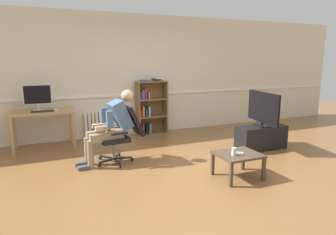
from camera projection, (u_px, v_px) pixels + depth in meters
ground_plane at (181, 173)px, 4.54m from camera, size 18.00×18.00×0.00m
back_wall at (131, 76)px, 6.66m from camera, size 12.00×0.13×2.70m
computer_desk at (43, 116)px, 5.62m from camera, size 1.13×0.68×0.76m
imac_monitor at (37, 96)px, 5.59m from camera, size 0.51×0.14×0.49m
keyboard at (43, 111)px, 5.47m from camera, size 0.39×0.12×0.02m
computer_mouse at (57, 110)px, 5.58m from camera, size 0.06×0.10×0.03m
bookshelf at (150, 108)px, 6.77m from camera, size 0.70×0.29×1.30m
radiator at (102, 125)px, 6.50m from camera, size 0.76×0.08×0.57m
office_chair at (122, 131)px, 4.97m from camera, size 0.83×0.62×0.96m
person_seated at (111, 125)px, 4.86m from camera, size 1.00×0.41×1.22m
tv_stand at (261, 137)px, 5.69m from camera, size 0.99×0.38×0.46m
tv_screen at (263, 108)px, 5.58m from camera, size 0.25×1.01×0.66m
coffee_table at (238, 157)px, 4.29m from camera, size 0.62×0.53×0.37m
drinking_glass at (234, 152)px, 4.19m from camera, size 0.07×0.07×0.11m
spare_remote at (238, 153)px, 4.29m from camera, size 0.14×0.12×0.02m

